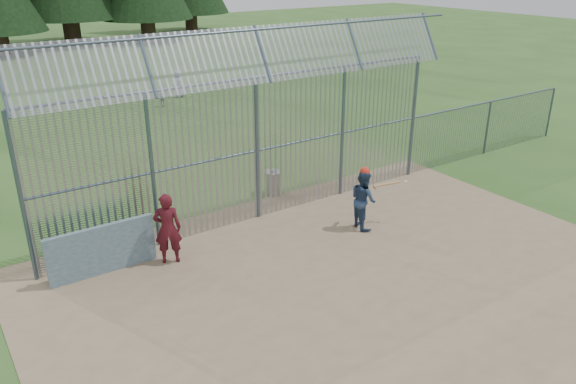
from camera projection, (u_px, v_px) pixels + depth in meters
ground at (335, 269)px, 13.41m from camera, size 120.00×120.00×0.00m
dirt_infield at (348, 278)px, 13.02m from camera, size 14.00×10.00×0.02m
dugout_wall at (102, 250)px, 12.99m from camera, size 2.50×0.12×1.20m
batter at (363, 199)px, 15.15m from camera, size 0.76×0.90×1.64m
onlooker at (168, 228)px, 13.36m from camera, size 0.77×0.66×1.79m
bg_kid_standing at (179, 84)px, 29.46m from camera, size 0.82×0.81×1.42m
bg_kid_seated at (162, 99)px, 27.66m from camera, size 0.51×0.26×0.84m
batting_gear at (370, 175)px, 14.93m from camera, size 1.37×0.53×0.64m
trash_can at (273, 182)px, 17.51m from camera, size 0.56×0.56×0.82m
backstop_fence at (312, 128)px, 16.05m from camera, size 20.09×0.81×5.30m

